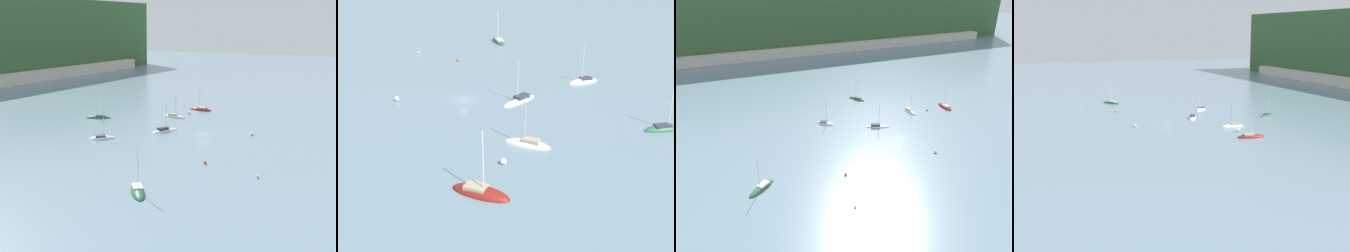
% 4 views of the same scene
% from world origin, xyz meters
% --- Properties ---
extents(ground_plane, '(600.00, 600.00, 0.00)m').
position_xyz_m(ground_plane, '(0.00, 0.00, 0.00)').
color(ground_plane, slate).
extents(hillside_ridge, '(335.42, 62.46, 40.51)m').
position_xyz_m(hillside_ridge, '(0.00, 152.82, 20.26)').
color(hillside_ridge, '#385B33').
rests_on(hillside_ridge, ground_plane).
extents(shore_town_strip, '(285.11, 6.00, 5.16)m').
position_xyz_m(shore_town_strip, '(0.00, 118.10, 2.58)').
color(shore_town_strip, beige).
rests_on(shore_town_strip, ground_plane).
extents(sailboat_0, '(2.43, 7.51, 8.63)m').
position_xyz_m(sailboat_0, '(14.99, 16.65, 0.09)').
color(sailboat_0, silver).
rests_on(sailboat_0, ground_plane).
extents(sailboat_1, '(6.24, 6.56, 8.62)m').
position_xyz_m(sailboat_1, '(-17.23, 19.53, 0.07)').
color(sailboat_1, silver).
rests_on(sailboat_1, ground_plane).
extents(sailboat_2, '(5.20, 7.41, 8.62)m').
position_xyz_m(sailboat_2, '(2.65, 36.12, 0.07)').
color(sailboat_2, '#2D6647').
rests_on(sailboat_2, ground_plane).
extents(sailboat_3, '(7.95, 7.02, 9.63)m').
position_xyz_m(sailboat_3, '(-44.35, -8.53, 0.07)').
color(sailboat_3, '#2D6647').
rests_on(sailboat_3, ground_plane).
extents(sailboat_4, '(8.33, 5.38, 8.45)m').
position_xyz_m(sailboat_4, '(-2.36, 10.21, 0.12)').
color(sailboat_4, white).
rests_on(sailboat_4, ground_plane).
extents(sailboat_5, '(3.70, 8.18, 9.57)m').
position_xyz_m(sailboat_5, '(29.77, 14.91, 0.06)').
color(sailboat_5, maroon).
rests_on(sailboat_5, ground_plane).
extents(mooring_buoy_0, '(0.56, 0.56, 0.56)m').
position_xyz_m(mooring_buoy_0, '(-26.87, -23.79, 0.28)').
color(mooring_buoy_0, white).
rests_on(mooring_buoy_0, ground_plane).
extents(mooring_buoy_1, '(0.87, 0.87, 0.87)m').
position_xyz_m(mooring_buoy_1, '(4.52, -11.54, 0.43)').
color(mooring_buoy_1, white).
rests_on(mooring_buoy_1, ground_plane).
extents(mooring_buoy_2, '(0.68, 0.68, 0.68)m').
position_xyz_m(mooring_buoy_2, '(-23.66, -11.51, 0.34)').
color(mooring_buoy_2, orange).
rests_on(mooring_buoy_2, ground_plane).
extents(mooring_buoy_3, '(0.90, 0.90, 0.90)m').
position_xyz_m(mooring_buoy_3, '(21.69, 15.14, 0.45)').
color(mooring_buoy_3, white).
rests_on(mooring_buoy_3, ground_plane).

